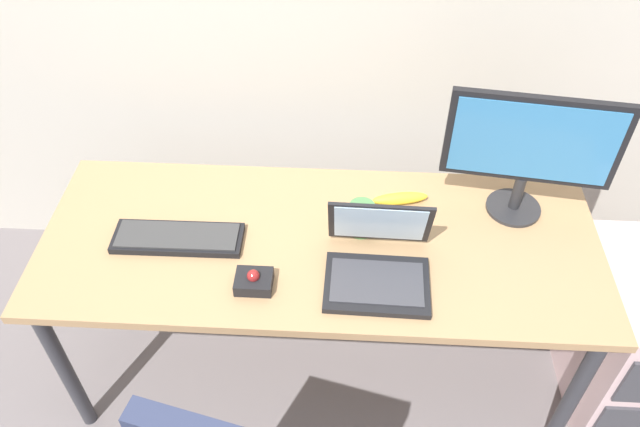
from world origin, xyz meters
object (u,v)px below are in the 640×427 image
Objects in this scene: trackball_mouse at (254,281)px; coffee_mug at (362,218)px; keyboard at (178,238)px; laptop at (378,262)px; banana at (400,198)px; monitor_main at (531,148)px.

trackball_mouse is 0.99× the size of coffee_mug.
keyboard is 0.59m from coffee_mug.
trackball_mouse reaches higher than keyboard.
coffee_mug is (0.32, 0.25, 0.03)m from trackball_mouse.
keyboard is at bearing 171.05° from laptop.
keyboard is 1.30× the size of laptop.
trackball_mouse is 0.58× the size of banana.
banana is at bearing 16.89° from keyboard.
trackball_mouse is 0.59m from banana.
trackball_mouse reaches higher than banana.
monitor_main reaches higher than banana.
laptop reaches higher than keyboard.
laptop reaches higher than banana.
coffee_mug is 0.19m from banana.
coffee_mug is at bearing 7.62° from keyboard.
laptop is at bearing -8.95° from keyboard.
banana is (0.13, 0.14, -0.04)m from coffee_mug.
trackball_mouse is at bearing -32.52° from keyboard.
monitor_main is at bearing 10.64° from keyboard.
coffee_mug is at bearing 105.00° from laptop.
monitor_main is 0.93m from trackball_mouse.
laptop is at bearing -146.44° from monitor_main.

